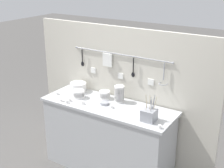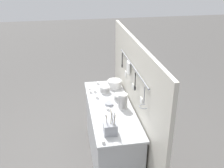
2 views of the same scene
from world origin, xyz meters
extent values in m
plane|color=#514F4C|center=(0.00, 0.00, 0.00)|extent=(20.00, 20.00, 0.00)
cube|color=#B7BABC|center=(0.00, 0.00, 0.84)|extent=(1.57, 0.54, 0.03)
cube|color=#B7BABC|center=(0.00, 0.00, 0.41)|extent=(1.51, 0.52, 0.82)
cube|color=beige|center=(0.00, 0.30, 0.85)|extent=(2.37, 0.04, 1.69)
cylinder|color=#93969E|center=(0.00, 0.27, 1.38)|extent=(1.27, 0.01, 0.01)
sphere|color=#93969E|center=(-0.64, 0.27, 1.38)|extent=(0.02, 0.02, 0.02)
sphere|color=#93969E|center=(0.64, 0.27, 1.38)|extent=(0.02, 0.02, 0.02)
cylinder|color=black|center=(-0.54, 0.26, 1.28)|extent=(0.01, 0.01, 0.16)
ellipsoid|color=black|center=(-0.54, 0.26, 1.18)|extent=(0.04, 0.02, 0.06)
cylinder|color=#93969E|center=(-0.54, 0.27, 1.37)|extent=(0.00, 0.01, 0.02)
cube|color=silver|center=(-0.17, 0.26, 1.29)|extent=(0.12, 0.02, 0.16)
cylinder|color=#93969E|center=(-0.17, 0.27, 1.37)|extent=(0.01, 0.01, 0.02)
cylinder|color=black|center=(0.18, 0.26, 1.28)|extent=(0.01, 0.01, 0.17)
ellipsoid|color=black|center=(0.18, 0.26, 1.17)|extent=(0.04, 0.02, 0.06)
cylinder|color=#93969E|center=(0.18, 0.27, 1.37)|extent=(0.01, 0.01, 0.02)
cylinder|color=#93969E|center=(0.55, 0.26, 1.27)|extent=(0.01, 0.01, 0.19)
torus|color=#93969E|center=(0.55, 0.26, 1.13)|extent=(0.10, 0.10, 0.01)
cylinder|color=#93969E|center=(0.55, 0.27, 1.37)|extent=(0.00, 0.01, 0.02)
cube|color=white|center=(-0.39, 0.28, 1.12)|extent=(0.07, 0.01, 0.07)
cube|color=white|center=(0.00, 0.28, 1.12)|extent=(0.07, 0.01, 0.07)
cube|color=white|center=(0.39, 0.28, 1.12)|extent=(0.07, 0.01, 0.07)
cylinder|color=white|center=(0.07, 0.14, 0.87)|extent=(0.11, 0.11, 0.04)
cylinder|color=white|center=(0.07, 0.14, 0.89)|extent=(0.11, 0.11, 0.04)
cylinder|color=white|center=(0.07, 0.14, 0.92)|extent=(0.11, 0.11, 0.04)
cylinder|color=white|center=(0.07, 0.14, 0.94)|extent=(0.11, 0.11, 0.04)
cylinder|color=white|center=(0.07, 0.14, 0.96)|extent=(0.11, 0.11, 0.04)
cylinder|color=white|center=(0.07, 0.14, 0.98)|extent=(0.11, 0.11, 0.04)
cylinder|color=white|center=(0.07, 0.14, 1.01)|extent=(0.11, 0.11, 0.04)
cylinder|color=white|center=(0.07, 0.14, 1.03)|extent=(0.11, 0.11, 0.04)
cylinder|color=white|center=(-0.40, -0.01, 0.87)|extent=(0.13, 0.13, 0.04)
cylinder|color=white|center=(-0.40, -0.01, 0.90)|extent=(0.13, 0.13, 0.04)
cylinder|color=white|center=(-0.40, -0.01, 0.92)|extent=(0.13, 0.13, 0.04)
cylinder|color=white|center=(-0.13, 0.13, 0.87)|extent=(0.13, 0.13, 0.04)
cylinder|color=white|center=(-0.13, 0.13, 0.90)|extent=(0.13, 0.13, 0.04)
cylinder|color=white|center=(-0.13, 0.13, 0.92)|extent=(0.13, 0.13, 0.04)
cylinder|color=white|center=(-0.54, 0.15, 0.86)|extent=(0.20, 0.20, 0.01)
cylinder|color=white|center=(-0.54, 0.15, 0.87)|extent=(0.20, 0.20, 0.01)
cylinder|color=white|center=(-0.54, 0.15, 0.88)|extent=(0.20, 0.20, 0.01)
cylinder|color=white|center=(-0.54, 0.15, 0.89)|extent=(0.20, 0.20, 0.01)
cylinder|color=white|center=(-0.54, 0.15, 0.90)|extent=(0.20, 0.20, 0.01)
cylinder|color=white|center=(-0.54, 0.15, 0.91)|extent=(0.20, 0.20, 0.01)
cylinder|color=white|center=(-0.54, 0.15, 0.92)|extent=(0.20, 0.20, 0.01)
cylinder|color=white|center=(-0.54, 0.15, 0.94)|extent=(0.20, 0.20, 0.01)
cylinder|color=white|center=(-0.54, 0.15, 0.95)|extent=(0.20, 0.20, 0.01)
cylinder|color=white|center=(-0.54, 0.15, 0.96)|extent=(0.20, 0.20, 0.01)
cylinder|color=#93969E|center=(-0.03, -0.01, 0.87)|extent=(0.10, 0.10, 0.03)
cube|color=#93969E|center=(0.57, -0.10, 0.91)|extent=(0.14, 0.14, 0.12)
cylinder|color=#C6B793|center=(0.52, -0.08, 1.02)|extent=(0.02, 0.03, 0.21)
cylinder|color=#93969E|center=(0.57, -0.08, 1.01)|extent=(0.02, 0.01, 0.19)
cylinder|color=#93969E|center=(0.59, -0.06, 1.02)|extent=(0.03, 0.02, 0.22)
cylinder|color=#93969E|center=(0.57, -0.09, 1.01)|extent=(0.03, 0.01, 0.19)
cylinder|color=#93969E|center=(0.58, -0.06, 1.00)|extent=(0.03, 0.01, 0.18)
cylinder|color=#93969E|center=(0.60, -0.14, 1.02)|extent=(0.03, 0.03, 0.21)
cylinder|color=#C6B793|center=(0.57, -0.09, 1.02)|extent=(0.03, 0.03, 0.21)
cylinder|color=#C6B793|center=(0.60, -0.06, 1.01)|extent=(0.03, 0.03, 0.20)
cylinder|color=#C6B793|center=(0.54, -0.14, 0.99)|extent=(0.03, 0.01, 0.16)
cylinder|color=white|center=(-0.69, -0.07, 0.87)|extent=(0.04, 0.04, 0.04)
cylinder|color=white|center=(-0.50, -0.21, 0.87)|extent=(0.04, 0.04, 0.04)
cylinder|color=white|center=(0.09, -0.05, 0.87)|extent=(0.04, 0.04, 0.04)
cylinder|color=white|center=(0.73, -0.20, 0.87)|extent=(0.04, 0.04, 0.04)
cylinder|color=white|center=(-0.42, -0.21, 0.87)|extent=(0.04, 0.04, 0.04)
cylinder|color=white|center=(-0.43, -0.15, 0.87)|extent=(0.04, 0.04, 0.04)
cylinder|color=white|center=(-0.24, -0.14, 0.87)|extent=(0.04, 0.04, 0.04)
camera|label=1|loc=(1.76, -2.70, 2.31)|focal=50.00mm
camera|label=2|loc=(2.84, -0.48, 2.51)|focal=42.00mm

